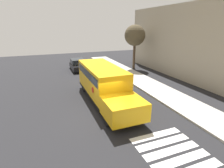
# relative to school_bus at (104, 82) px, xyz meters

# --- Properties ---
(ground_plane) EXTENTS (60.00, 60.00, 0.00)m
(ground_plane) POSITION_rel_school_bus_xyz_m (2.16, -0.85, -1.62)
(ground_plane) COLOR black
(sidewalk_strip) EXTENTS (44.00, 3.00, 0.15)m
(sidewalk_strip) POSITION_rel_school_bus_xyz_m (2.16, 5.65, -1.54)
(sidewalk_strip) COLOR #B2ADA3
(sidewalk_strip) RESTS_ON ground
(crosswalk_stripes) EXTENTS (5.40, 3.20, 0.01)m
(crosswalk_stripes) POSITION_rel_school_bus_xyz_m (8.35, 1.15, -1.61)
(crosswalk_stripes) COLOR white
(crosswalk_stripes) RESTS_ON ground
(school_bus) EXTENTS (9.09, 2.57, 2.86)m
(school_bus) POSITION_rel_school_bus_xyz_m (0.00, 0.00, 0.00)
(school_bus) COLOR #EAA80F
(school_bus) RESTS_ON ground
(parked_car) EXTENTS (4.11, 1.90, 1.55)m
(parked_car) POSITION_rel_school_bus_xyz_m (-11.33, 0.00, -0.86)
(parked_car) COLOR black
(parked_car) RESTS_ON ground
(tree_far_sidewalk) EXTENTS (2.89, 2.89, 6.19)m
(tree_far_sidewalk) POSITION_rel_school_bus_xyz_m (-9.16, 7.75, 3.07)
(tree_far_sidewalk) COLOR #423323
(tree_far_sidewalk) RESTS_ON ground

